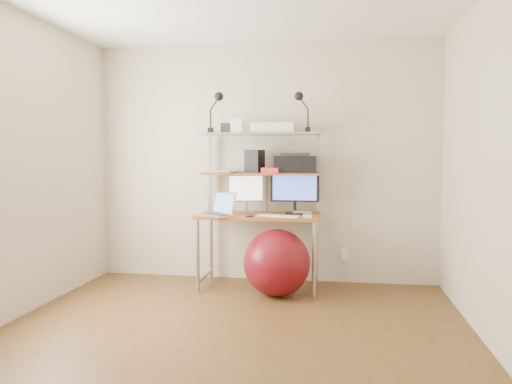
% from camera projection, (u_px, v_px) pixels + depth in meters
% --- Properties ---
extents(room, '(3.60, 3.60, 3.60)m').
position_uv_depth(room, '(228.00, 166.00, 3.50)').
color(room, brown).
rests_on(room, ground).
extents(computer_desk, '(1.20, 0.60, 1.57)m').
position_uv_depth(computer_desk, '(260.00, 192.00, 5.00)').
color(computer_desk, '#A85920').
rests_on(computer_desk, ground).
extents(desktop, '(1.20, 0.60, 0.00)m').
position_uv_depth(desktop, '(259.00, 214.00, 4.95)').
color(desktop, '#A85920').
rests_on(desktop, computer_desk).
extents(mid_shelf, '(1.18, 0.34, 0.00)m').
position_uv_depth(mid_shelf, '(261.00, 173.00, 5.05)').
color(mid_shelf, '#A85920').
rests_on(mid_shelf, computer_desk).
extents(top_shelf, '(1.18, 0.34, 0.00)m').
position_uv_depth(top_shelf, '(261.00, 133.00, 5.02)').
color(top_shelf, '#A6A6AB').
rests_on(top_shelf, computer_desk).
extents(floor, '(3.60, 3.60, 0.00)m').
position_uv_depth(floor, '(228.00, 339.00, 3.59)').
color(floor, brown).
rests_on(floor, ground).
extents(wall_outlet, '(0.08, 0.01, 0.12)m').
position_uv_depth(wall_outlet, '(345.00, 254.00, 5.19)').
color(wall_outlet, white).
rests_on(wall_outlet, room).
extents(monitor_silver, '(0.37, 0.18, 0.42)m').
position_uv_depth(monitor_silver, '(246.00, 191.00, 5.10)').
color(monitor_silver, '#A7A7AB').
rests_on(monitor_silver, desktop).
extents(monitor_black, '(0.48, 0.14, 0.48)m').
position_uv_depth(monitor_black, '(295.00, 190.00, 4.97)').
color(monitor_black, black).
rests_on(monitor_black, desktop).
extents(laptop, '(0.41, 0.41, 0.28)m').
position_uv_depth(laptop, '(221.00, 211.00, 4.84)').
color(laptop, silver).
rests_on(laptop, desktop).
extents(keyboard, '(0.42, 0.21, 0.01)m').
position_uv_depth(keyboard, '(278.00, 216.00, 4.77)').
color(keyboard, white).
rests_on(keyboard, desktop).
extents(mouse, '(0.09, 0.06, 0.02)m').
position_uv_depth(mouse, '(308.00, 216.00, 4.70)').
color(mouse, white).
rests_on(mouse, desktop).
extents(mac_mini, '(0.19, 0.19, 0.03)m').
position_uv_depth(mac_mini, '(303.00, 212.00, 5.00)').
color(mac_mini, silver).
rests_on(mac_mini, desktop).
extents(phone, '(0.09, 0.15, 0.01)m').
position_uv_depth(phone, '(250.00, 216.00, 4.78)').
color(phone, black).
rests_on(phone, desktop).
extents(printer, '(0.42, 0.30, 0.20)m').
position_uv_depth(printer, '(295.00, 163.00, 4.98)').
color(printer, black).
rests_on(printer, mid_shelf).
extents(nas_cube, '(0.20, 0.20, 0.23)m').
position_uv_depth(nas_cube, '(255.00, 161.00, 5.07)').
color(nas_cube, black).
rests_on(nas_cube, mid_shelf).
extents(red_box, '(0.21, 0.17, 0.05)m').
position_uv_depth(red_box, '(272.00, 170.00, 4.94)').
color(red_box, red).
rests_on(red_box, mid_shelf).
extents(scanner, '(0.44, 0.30, 0.11)m').
position_uv_depth(scanner, '(273.00, 127.00, 5.02)').
color(scanner, white).
rests_on(scanner, top_shelf).
extents(box_white, '(0.12, 0.10, 0.14)m').
position_uv_depth(box_white, '(237.00, 126.00, 5.04)').
color(box_white, white).
rests_on(box_white, top_shelf).
extents(box_grey, '(0.11, 0.11, 0.10)m').
position_uv_depth(box_grey, '(226.00, 128.00, 5.08)').
color(box_grey, '#2C2C2F').
rests_on(box_grey, top_shelf).
extents(clip_lamp_left, '(0.16, 0.09, 0.40)m').
position_uv_depth(clip_lamp_left, '(217.00, 103.00, 4.96)').
color(clip_lamp_left, black).
rests_on(clip_lamp_left, top_shelf).
extents(clip_lamp_right, '(0.16, 0.09, 0.39)m').
position_uv_depth(clip_lamp_right, '(301.00, 103.00, 4.86)').
color(clip_lamp_right, black).
rests_on(clip_lamp_right, top_shelf).
extents(exercise_ball, '(0.63, 0.63, 0.63)m').
position_uv_depth(exercise_ball, '(277.00, 263.00, 4.69)').
color(exercise_ball, maroon).
rests_on(exercise_ball, floor).
extents(paper_stack, '(0.35, 0.41, 0.02)m').
position_uv_depth(paper_stack, '(225.00, 171.00, 5.11)').
color(paper_stack, white).
rests_on(paper_stack, mid_shelf).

